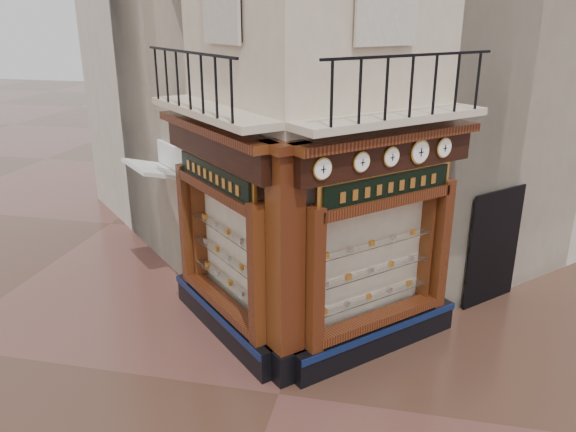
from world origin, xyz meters
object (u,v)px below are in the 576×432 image
(clock_a, at_px, (322,169))
(awning, at_px, (161,283))
(clock_b, at_px, (361,162))
(clock_d, at_px, (420,152))
(clock_c, at_px, (391,157))
(clock_e, at_px, (444,148))
(signboard_right, at_px, (388,186))
(signboard_left, at_px, (215,176))
(corner_pilaster, at_px, (285,270))

(clock_a, xyz_separation_m, awning, (-4.03, 2.82, -3.62))
(clock_b, relative_size, clock_d, 0.79)
(clock_b, bearing_deg, clock_c, 0.00)
(clock_e, distance_m, signboard_right, 1.22)
(awning, bearing_deg, signboard_left, -176.06)
(clock_c, distance_m, clock_d, 0.62)
(corner_pilaster, relative_size, awning, 2.80)
(clock_a, xyz_separation_m, clock_d, (1.37, 1.37, 0.00))
(clock_d, distance_m, clock_e, 0.55)
(clock_a, distance_m, clock_e, 2.49)
(corner_pilaster, relative_size, clock_a, 11.91)
(clock_c, distance_m, clock_e, 1.17)
(signboard_left, xyz_separation_m, signboard_right, (2.92, 0.00, 0.00))
(corner_pilaster, distance_m, clock_d, 2.87)
(corner_pilaster, xyz_separation_m, clock_a, (0.55, -0.05, 1.67))
(clock_d, bearing_deg, clock_e, 0.00)
(signboard_right, bearing_deg, clock_e, -5.76)
(corner_pilaster, relative_size, clock_e, 11.63)
(awning, bearing_deg, signboard_right, -154.57)
(clock_b, xyz_separation_m, signboard_left, (-2.53, 0.55, -0.52))
(clock_d, relative_size, signboard_left, 0.20)
(clock_c, relative_size, signboard_right, 0.16)
(clock_e, relative_size, awning, 0.24)
(awning, xyz_separation_m, signboard_left, (2.01, -1.76, 3.10))
(corner_pilaster, bearing_deg, signboard_left, 100.25)
(corner_pilaster, relative_size, clock_d, 9.85)
(clock_d, distance_m, awning, 6.66)
(clock_b, height_order, signboard_left, clock_b)
(corner_pilaster, height_order, signboard_left, corner_pilaster)
(clock_c, bearing_deg, clock_a, -180.00)
(clock_d, height_order, signboard_left, clock_d)
(clock_d, bearing_deg, signboard_left, 140.16)
(corner_pilaster, bearing_deg, clock_e, -8.53)
(clock_c, distance_m, awning, 6.43)
(awning, height_order, signboard_left, signboard_left)
(clock_b, relative_size, clock_c, 0.98)
(clock_c, xyz_separation_m, signboard_left, (-2.95, 0.13, -0.52))
(clock_a, bearing_deg, clock_d, 0.00)
(awning, xyz_separation_m, signboard_right, (4.94, -1.76, 3.10))
(clock_b, relative_size, clock_e, 0.94)
(clock_c, xyz_separation_m, clock_e, (0.83, 0.83, -0.00))
(clock_b, relative_size, awning, 0.23)
(corner_pilaster, height_order, clock_e, corner_pilaster)
(clock_b, height_order, awning, clock_b)
(clock_c, bearing_deg, corner_pilaster, 165.71)
(signboard_left, height_order, signboard_right, signboard_right)
(corner_pilaster, bearing_deg, clock_d, -10.55)
(signboard_right, bearing_deg, clock_c, -123.72)
(corner_pilaster, relative_size, clock_b, 12.43)
(clock_c, bearing_deg, awning, 114.20)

